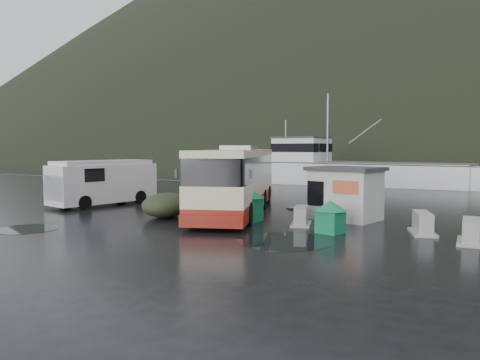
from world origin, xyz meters
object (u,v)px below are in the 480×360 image
at_px(waste_bin_right, 330,233).
at_px(jersey_barrier_a, 301,225).
at_px(waste_bin_left, 248,221).
at_px(coach_bus, 237,212).
at_px(dome_tent, 166,217).
at_px(jersey_barrier_c, 422,234).
at_px(ticket_kiosk, 345,220).
at_px(jersey_barrier_b, 470,243).
at_px(white_van, 104,205).
at_px(fishing_trawler, 354,181).

distance_m(waste_bin_right, jersey_barrier_a, 2.08).
height_order(waste_bin_left, waste_bin_right, waste_bin_left).
bearing_deg(waste_bin_left, coach_bus, 125.66).
distance_m(coach_bus, dome_tent, 3.80).
height_order(waste_bin_left, dome_tent, waste_bin_left).
bearing_deg(waste_bin_right, jersey_barrier_c, 22.97).
xyz_separation_m(coach_bus, dome_tent, (-2.24, -3.07, 0.00)).
height_order(coach_bus, jersey_barrier_a, coach_bus).
bearing_deg(jersey_barrier_c, waste_bin_left, -179.38).
bearing_deg(coach_bus, dome_tent, -142.96).
bearing_deg(jersey_barrier_c, jersey_barrier_a, -179.14).
relative_size(ticket_kiosk, jersey_barrier_b, 1.82).
bearing_deg(waste_bin_right, coach_bus, 147.46).
bearing_deg(dome_tent, jersey_barrier_a, 5.14).
bearing_deg(white_van, waste_bin_left, 4.49).
relative_size(waste_bin_right, jersey_barrier_a, 0.79).
height_order(waste_bin_left, jersey_barrier_a, waste_bin_left).
xyz_separation_m(waste_bin_right, jersey_barrier_c, (3.25, 1.38, 0.00)).
height_order(coach_bus, dome_tent, coach_bus).
bearing_deg(fishing_trawler, waste_bin_right, -70.58).
height_order(white_van, waste_bin_right, white_van).
distance_m(white_van, waste_bin_left, 10.06).
bearing_deg(coach_bus, jersey_barrier_c, -31.52).
relative_size(dome_tent, jersey_barrier_a, 1.85).
bearing_deg(dome_tent, coach_bus, 53.87).
relative_size(waste_bin_right, jersey_barrier_b, 0.75).
bearing_deg(jersey_barrier_b, dome_tent, 177.73).
xyz_separation_m(white_van, ticket_kiosk, (13.79, 0.70, 0.00)).
xyz_separation_m(jersey_barrier_c, fishing_trawler, (-8.41, 27.12, 0.00)).
bearing_deg(coach_bus, jersey_barrier_a, -46.73).
relative_size(white_van, jersey_barrier_c, 3.66).
xyz_separation_m(waste_bin_left, jersey_barrier_a, (2.53, 0.01, 0.00)).
bearing_deg(waste_bin_right, waste_bin_left, 162.64).
distance_m(coach_bus, fishing_trawler, 24.72).
xyz_separation_m(coach_bus, fishing_trawler, (0.77, 24.71, 0.00)).
bearing_deg(ticket_kiosk, fishing_trawler, 116.92).
xyz_separation_m(jersey_barrier_b, jersey_barrier_c, (-1.66, 1.18, 0.00)).
bearing_deg(waste_bin_right, jersey_barrier_a, 141.15).
xyz_separation_m(ticket_kiosk, jersey_barrier_c, (3.52, -2.30, 0.00)).
height_order(jersey_barrier_b, fishing_trawler, fishing_trawler).
height_order(waste_bin_left, ticket_kiosk, ticket_kiosk).
relative_size(coach_bus, ticket_kiosk, 3.91).
distance_m(waste_bin_left, jersey_barrier_a, 2.53).
bearing_deg(ticket_kiosk, jersey_barrier_a, -103.70).
bearing_deg(waste_bin_left, ticket_kiosk, 31.63).
relative_size(ticket_kiosk, fishing_trawler, 0.12).
xyz_separation_m(ticket_kiosk, jersey_barrier_b, (5.18, -3.48, 0.00)).
bearing_deg(fishing_trawler, ticket_kiosk, -69.71).
bearing_deg(waste_bin_left, jersey_barrier_b, -6.93).
distance_m(ticket_kiosk, fishing_trawler, 25.29).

